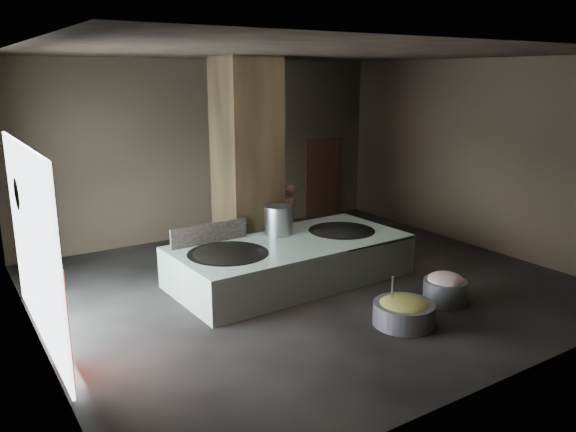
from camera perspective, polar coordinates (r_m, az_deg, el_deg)
floor at (r=11.47m, az=1.95°, el=-7.15°), size 10.00×9.00×0.10m
ceiling at (r=10.69m, az=2.16°, el=16.48°), size 10.00×9.00×0.10m
back_wall at (r=14.77m, az=-8.14°, el=6.77°), size 10.00×0.10×4.50m
front_wall at (r=7.65m, az=21.87°, el=-1.01°), size 10.00×0.10×4.50m
left_wall at (r=9.03m, az=-25.31°, el=0.84°), size 0.10×9.00×4.50m
right_wall at (r=14.31m, az=18.99°, el=5.91°), size 0.10×9.00×4.50m
pillar at (r=12.29m, az=-4.19°, el=5.39°), size 1.20×1.20×4.50m
hearth_platform at (r=11.54m, az=0.28°, el=-4.52°), size 4.89×2.48×0.84m
platform_cap at (r=11.42m, az=0.28°, el=-2.64°), size 4.71×2.26×0.03m
wok_left at (r=10.71m, az=-6.10°, el=-4.24°), size 1.52×1.52×0.42m
wok_left_rim at (r=10.69m, az=-6.11°, el=-3.88°), size 1.55×1.55×0.05m
wok_right at (r=12.24m, az=5.46°, el=-1.87°), size 1.41×1.41×0.40m
wok_right_rim at (r=12.22m, az=5.47°, el=-1.56°), size 1.44×1.44×0.05m
stock_pot at (r=11.81m, az=-0.97°, el=-0.49°), size 0.59×0.59×0.63m
splash_guard at (r=11.32m, az=-7.97°, el=-1.80°), size 1.68×0.12×0.42m
cook at (r=13.54m, az=-0.04°, el=-0.06°), size 0.68×0.64×1.58m
veg_basin at (r=9.83m, az=11.66°, el=-9.70°), size 1.32×1.32×0.38m
veg_fill at (r=9.76m, az=11.71°, el=-8.84°), size 0.85×0.85×0.26m
ladle at (r=9.69m, az=10.51°, el=-7.69°), size 0.31×0.32×0.74m
meat_basin at (r=10.89m, az=15.64°, el=-7.38°), size 0.81×0.81×0.43m
meat_fill at (r=10.81m, az=15.72°, el=-6.23°), size 0.66×0.66×0.25m
doorway_near at (r=15.40m, az=-3.78°, el=2.84°), size 1.18×0.08×2.38m
doorway_near_glow at (r=15.57m, az=-2.84°, el=2.79°), size 0.79×0.04×1.88m
doorway_far at (r=16.67m, az=3.46°, el=3.72°), size 1.18×0.08×2.38m
doorway_far_glow at (r=16.66m, az=2.27°, el=3.55°), size 0.88×0.04×2.08m
left_opening at (r=9.39m, az=-24.47°, el=-2.70°), size 0.04×4.20×3.10m
pavilion_sliver at (r=8.43m, az=-22.08°, el=-9.76°), size 0.05×0.90×1.70m
tree_silhouette at (r=10.33m, az=-25.21°, el=2.10°), size 0.28×1.10×1.10m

